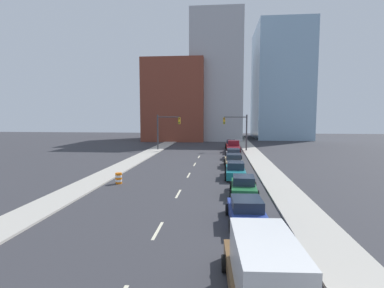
# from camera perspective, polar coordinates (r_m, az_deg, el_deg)

# --- Properties ---
(sidewalk_left) EXTENTS (2.62, 101.81, 0.13)m
(sidewalk_left) POSITION_cam_1_polar(r_m,az_deg,el_deg) (53.57, -6.48, -0.82)
(sidewalk_left) COLOR #ADA89E
(sidewalk_left) RESTS_ON ground
(sidewalk_right) EXTENTS (2.62, 101.81, 0.13)m
(sidewalk_right) POSITION_cam_1_polar(r_m,az_deg,el_deg) (52.59, 10.95, -1.00)
(sidewalk_right) COLOR #ADA89E
(sidewalk_right) RESTS_ON ground
(lane_stripe_at_13m) EXTENTS (0.16, 2.40, 0.01)m
(lane_stripe_at_13m) POSITION_cam_1_polar(r_m,az_deg,el_deg) (16.00, -6.54, -16.04)
(lane_stripe_at_13m) COLOR beige
(lane_stripe_at_13m) RESTS_ON ground
(lane_stripe_at_21m) EXTENTS (0.16, 2.40, 0.01)m
(lane_stripe_at_21m) POSITION_cam_1_polar(r_m,az_deg,el_deg) (22.81, -2.63, -9.44)
(lane_stripe_at_21m) COLOR beige
(lane_stripe_at_21m) RESTS_ON ground
(lane_stripe_at_28m) EXTENTS (0.16, 2.40, 0.01)m
(lane_stripe_at_28m) POSITION_cam_1_polar(r_m,az_deg,el_deg) (29.65, -0.64, -5.95)
(lane_stripe_at_28m) COLOR beige
(lane_stripe_at_28m) RESTS_ON ground
(lane_stripe_at_34m) EXTENTS (0.16, 2.40, 0.01)m
(lane_stripe_at_34m) POSITION_cam_1_polar(r_m,az_deg,el_deg) (36.07, 0.51, -3.91)
(lane_stripe_at_34m) COLOR beige
(lane_stripe_at_34m) RESTS_ON ground
(lane_stripe_at_41m) EXTENTS (0.16, 2.40, 0.01)m
(lane_stripe_at_41m) POSITION_cam_1_polar(r_m,az_deg,el_deg) (42.68, 1.33, -2.46)
(lane_stripe_at_41m) COLOR beige
(lane_stripe_at_41m) RESTS_ON ground
(building_brick_left) EXTENTS (14.00, 16.00, 18.68)m
(building_brick_left) POSITION_cam_1_polar(r_m,az_deg,el_deg) (74.05, -2.94, 8.11)
(building_brick_left) COLOR brown
(building_brick_left) RESTS_ON ground
(building_office_center) EXTENTS (12.00, 20.00, 29.67)m
(building_office_center) POSITION_cam_1_polar(r_m,az_deg,el_deg) (77.67, 4.75, 12.04)
(building_office_center) COLOR #A8A8AD
(building_office_center) RESTS_ON ground
(building_glass_right) EXTENTS (13.00, 20.00, 28.41)m
(building_glass_right) POSITION_cam_1_polar(r_m,az_deg,el_deg) (82.94, 16.40, 10.98)
(building_glass_right) COLOR #8CADC6
(building_glass_right) RESTS_ON ground
(traffic_signal_left) EXTENTS (3.99, 0.35, 6.03)m
(traffic_signal_left) POSITION_cam_1_polar(r_m,az_deg,el_deg) (50.86, -5.31, 3.19)
(traffic_signal_left) COLOR #38383D
(traffic_signal_left) RESTS_ON ground
(traffic_signal_right) EXTENTS (3.99, 0.35, 6.03)m
(traffic_signal_right) POSITION_cam_1_polar(r_m,az_deg,el_deg) (50.01, 9.08, 3.10)
(traffic_signal_right) COLOR #38383D
(traffic_signal_right) RESTS_ON ground
(traffic_barrel) EXTENTS (0.56, 0.56, 0.95)m
(traffic_barrel) POSITION_cam_1_polar(r_m,az_deg,el_deg) (26.68, -13.80, -6.36)
(traffic_barrel) COLOR orange
(traffic_barrel) RESTS_ON ground
(box_truck_brown) EXTENTS (2.61, 6.14, 2.19)m
(box_truck_brown) POSITION_cam_1_polar(r_m,az_deg,el_deg) (10.17, 13.67, -23.01)
(box_truck_brown) COLOR brown
(box_truck_brown) RESTS_ON ground
(sedan_blue) EXTENTS (2.27, 4.49, 1.39)m
(sedan_blue) POSITION_cam_1_polar(r_m,az_deg,el_deg) (16.94, 10.36, -12.58)
(sedan_blue) COLOR navy
(sedan_blue) RESTS_ON ground
(sedan_green) EXTENTS (2.15, 4.35, 1.40)m
(sedan_green) POSITION_cam_1_polar(r_m,az_deg,el_deg) (22.72, 9.78, -7.89)
(sedan_green) COLOR #1E6033
(sedan_green) RESTS_ON ground
(sedan_teal) EXTENTS (2.06, 4.64, 1.52)m
(sedan_teal) POSITION_cam_1_polar(r_m,az_deg,el_deg) (28.62, 8.27, -5.02)
(sedan_teal) COLOR #196B75
(sedan_teal) RESTS_ON ground
(sedan_tan) EXTENTS (2.23, 4.71, 1.46)m
(sedan_tan) POSITION_cam_1_polar(r_m,az_deg,el_deg) (34.80, 7.91, -3.19)
(sedan_tan) COLOR tan
(sedan_tan) RESTS_ON ground
(sedan_gray) EXTENTS (2.16, 4.64, 1.39)m
(sedan_gray) POSITION_cam_1_polar(r_m,az_deg,el_deg) (41.02, 7.87, -1.93)
(sedan_gray) COLOR slate
(sedan_gray) RESTS_ON ground
(pickup_truck_maroon) EXTENTS (2.48, 6.22, 1.83)m
(pickup_truck_maroon) POSITION_cam_1_polar(r_m,az_deg,el_deg) (48.39, 7.92, -0.67)
(pickup_truck_maroon) COLOR maroon
(pickup_truck_maroon) RESTS_ON ground
(sedan_red) EXTENTS (2.09, 4.69, 1.51)m
(sedan_red) POSITION_cam_1_polar(r_m,az_deg,el_deg) (54.24, 7.43, -0.08)
(sedan_red) COLOR red
(sedan_red) RESTS_ON ground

